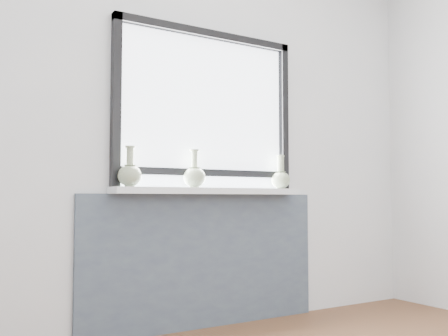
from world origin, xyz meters
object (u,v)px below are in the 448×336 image
vase_a (130,174)px  vase_b (194,176)px  vase_c (281,178)px  windowsill (211,191)px

vase_a → vase_b: (0.44, 0.03, -0.00)m
vase_b → vase_c: size_ratio=1.03×
vase_b → vase_c: (0.68, -0.00, -0.00)m
vase_b → windowsill: bearing=-1.0°
vase_a → windowsill: bearing=2.4°
windowsill → vase_a: vase_a is taller
vase_c → windowsill: bearing=180.0°
vase_a → vase_c: size_ratio=1.01×
windowsill → vase_a: size_ratio=5.52×
vase_a → vase_b: bearing=3.4°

